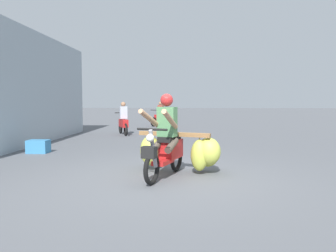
% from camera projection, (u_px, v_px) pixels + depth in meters
% --- Properties ---
extents(ground_plane, '(120.00, 120.00, 0.00)m').
position_uv_depth(ground_plane, '(167.00, 178.00, 6.20)').
color(ground_plane, '#56595E').
extents(motorbike_main_loaded, '(1.75, 1.97, 1.58)m').
position_uv_depth(motorbike_main_loaded, '(179.00, 148.00, 6.57)').
color(motorbike_main_loaded, black).
rests_on(motorbike_main_loaded, ground).
extents(motorbike_distant_ahead_left, '(0.77, 1.53, 1.40)m').
position_uv_depth(motorbike_distant_ahead_left, '(123.00, 122.00, 14.07)').
color(motorbike_distant_ahead_left, black).
rests_on(motorbike_distant_ahead_left, ground).
extents(motorbike_distant_ahead_right, '(0.94, 1.42, 1.40)m').
position_uv_depth(motorbike_distant_ahead_right, '(160.00, 116.00, 19.15)').
color(motorbike_distant_ahead_right, black).
rests_on(motorbike_distant_ahead_right, ground).
extents(produce_crate, '(0.56, 0.40, 0.36)m').
position_uv_depth(produce_crate, '(38.00, 146.00, 9.22)').
color(produce_crate, teal).
rests_on(produce_crate, ground).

